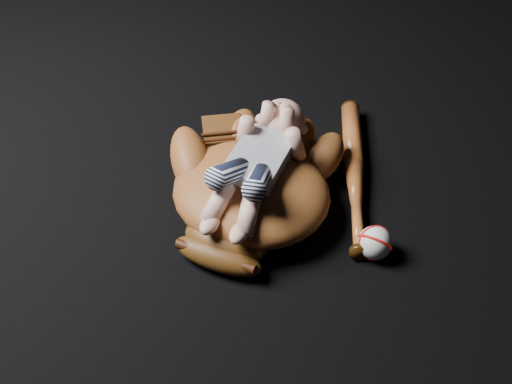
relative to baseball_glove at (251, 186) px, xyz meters
The scene contains 4 objects.
baseball_glove is the anchor object (origin of this frame).
newborn_baby 0.06m from the baseball_glove, 67.76° to the left, with size 0.18×0.40×0.16m, color #D6A08A, non-canonical shape.
baseball_bat 0.27m from the baseball_glove, 49.42° to the left, with size 0.05×0.50×0.05m, color #9F4C1E, non-canonical shape.
baseball 0.29m from the baseball_glove, ahead, with size 0.07×0.07×0.07m, color silver.
Camera 1 is at (0.53, -0.94, 1.04)m, focal length 45.00 mm.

